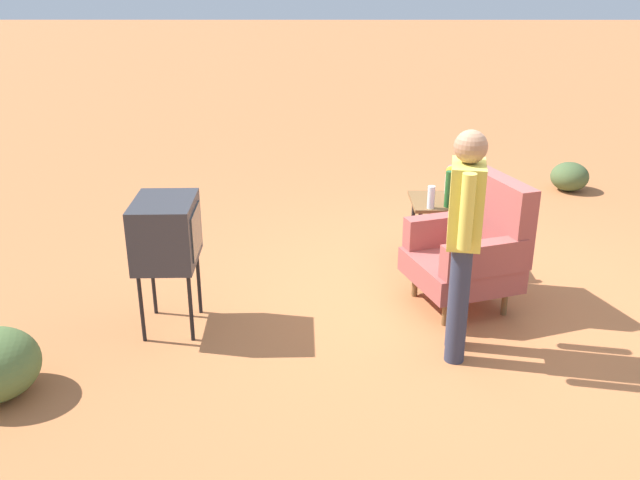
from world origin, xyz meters
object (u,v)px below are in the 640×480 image
at_px(tv_on_stand, 166,232).
at_px(bottle_wine_green, 449,189).
at_px(person_standing, 464,232).
at_px(flower_vase, 450,178).
at_px(soda_can_red, 457,193).
at_px(bottle_short_clear, 431,197).
at_px(armchair, 473,248).
at_px(side_table, 442,210).

height_order(tv_on_stand, bottle_wine_green, tv_on_stand).
distance_m(person_standing, flower_vase, 1.75).
height_order(soda_can_red, bottle_wine_green, bottle_wine_green).
bearing_deg(bottle_short_clear, armchair, 27.29).
xyz_separation_m(armchair, bottle_wine_green, (-0.58, -0.12, 0.31)).
bearing_deg(side_table, tv_on_stand, -62.65).
xyz_separation_m(bottle_short_clear, bottle_wine_green, (-0.04, 0.16, 0.06)).
bearing_deg(side_table, flower_vase, 154.21).
height_order(side_table, bottle_wine_green, bottle_wine_green).
xyz_separation_m(armchair, bottle_short_clear, (-0.54, -0.28, 0.25)).
relative_size(bottle_short_clear, bottle_wine_green, 0.62).
xyz_separation_m(side_table, soda_can_red, (-0.01, 0.13, 0.16)).
bearing_deg(flower_vase, bottle_wine_green, -11.21).
bearing_deg(soda_can_red, person_standing, -9.29).
height_order(person_standing, soda_can_red, person_standing).
bearing_deg(side_table, bottle_wine_green, 5.31).
bearing_deg(bottle_short_clear, flower_vase, 150.53).
height_order(armchair, soda_can_red, armchair).
bearing_deg(person_standing, flower_vase, 172.97).
xyz_separation_m(bottle_short_clear, flower_vase, (-0.41, 0.23, 0.05)).
relative_size(side_table, tv_on_stand, 0.63).
distance_m(person_standing, bottle_short_clear, 1.34).
bearing_deg(tv_on_stand, person_standing, 79.53).
height_order(armchair, bottle_wine_green, armchair).
xyz_separation_m(tv_on_stand, soda_can_red, (-1.16, 2.36, -0.07)).
relative_size(armchair, bottle_short_clear, 5.30).
relative_size(side_table, flower_vase, 2.44).
xyz_separation_m(bottle_short_clear, soda_can_red, (-0.23, 0.27, -0.04)).
xyz_separation_m(side_table, bottle_wine_green, (0.18, 0.02, 0.26)).
relative_size(armchair, side_table, 1.64).
distance_m(tv_on_stand, bottle_wine_green, 2.45).
xyz_separation_m(person_standing, bottle_short_clear, (-1.32, -0.02, -0.19)).
height_order(side_table, person_standing, person_standing).
height_order(bottle_short_clear, bottle_wine_green, bottle_wine_green).
height_order(side_table, flower_vase, flower_vase).
xyz_separation_m(tv_on_stand, bottle_wine_green, (-0.98, 2.25, 0.02)).
distance_m(side_table, bottle_wine_green, 0.31).
relative_size(armchair, bottle_wine_green, 3.31).
bearing_deg(tv_on_stand, bottle_wine_green, 113.43).
bearing_deg(armchair, bottle_short_clear, -152.71).
height_order(person_standing, flower_vase, person_standing).
relative_size(tv_on_stand, flower_vase, 3.89).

